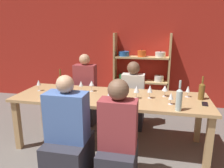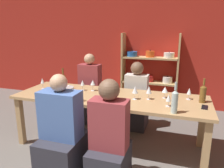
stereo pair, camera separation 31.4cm
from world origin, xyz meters
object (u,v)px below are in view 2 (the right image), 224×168
wine_glass_white_c (135,90)px  person_near_b (62,140)px  wine_glass_red_a (149,90)px  wine_glass_red_b (165,90)px  wine_bottle_green (63,81)px  wine_glass_white_a (93,83)px  wine_bottle_dark (175,101)px  wine_glass_white_e (189,92)px  mixing_bowl (66,91)px  wine_glass_white_d (169,98)px  wine_bottle_amber (203,93)px  wine_glass_empty_b (42,81)px  dining_table (110,101)px  shelf_unit (148,77)px  person_far_a (90,97)px  person_near_a (109,146)px  person_far_b (136,103)px  wine_glass_empty_a (80,93)px  wine_glass_white_b (83,83)px  wine_glass_red_c (107,93)px  cell_phone (205,107)px

wine_glass_white_c → person_near_b: bearing=-131.7°
wine_glass_red_a → wine_glass_red_b: (0.20, 0.12, -0.01)m
wine_bottle_green → wine_glass_white_a: (0.47, 0.06, -0.01)m
wine_bottle_dark → wine_glass_white_e: 0.59m
mixing_bowl → wine_glass_white_d: wine_glass_white_d is taller
wine_bottle_amber → wine_glass_empty_b: 2.35m
wine_glass_white_a → wine_bottle_amber: bearing=-2.3°
dining_table → shelf_unit: bearing=82.1°
wine_glass_red_a → person_far_a: person_far_a is taller
person_near_a → person_far_a: bearing=120.2°
person_near_a → person_far_b: person_near_a is taller
wine_glass_empty_a → wine_glass_white_e: size_ratio=1.04×
dining_table → wine_bottle_amber: bearing=5.0°
mixing_bowl → wine_glass_white_a: 0.43m
wine_glass_white_d → person_near_b: (-1.13, -0.62, -0.43)m
wine_glass_white_c → wine_glass_white_e: 0.73m
wine_glass_empty_b → person_far_a: (0.50, 0.72, -0.43)m
wine_glass_white_b → wine_glass_red_b: bearing=0.3°
wine_bottle_amber → wine_glass_white_a: (-1.55, 0.06, 0.00)m
wine_bottle_dark → person_near_a: person_near_a is taller
wine_glass_white_b → wine_glass_white_c: wine_glass_white_c is taller
wine_glass_empty_b → person_near_b: (0.81, -0.83, -0.45)m
wine_glass_empty_a → wine_glass_white_e: bearing=20.8°
wine_bottle_amber → wine_glass_white_b: size_ratio=1.98×
shelf_unit → person_near_a: bearing=-90.0°
person_far_a → wine_glass_white_d: bearing=147.5°
wine_glass_red_c → person_far_b: bearing=80.5°
wine_glass_red_c → person_near_a: person_near_a is taller
wine_glass_white_b → person_near_b: 1.05m
dining_table → person_far_a: bearing=130.2°
person_near_a → wine_glass_white_a: bearing=121.8°
cell_phone → person_far_a: bearing=156.0°
dining_table → wine_bottle_amber: wine_bottle_amber is taller
wine_bottle_amber → person_far_b: 1.26m
wine_glass_white_b → person_far_b: 1.04m
mixing_bowl → wine_glass_red_a: 1.18m
wine_glass_white_e → wine_glass_white_b: bearing=-178.2°
dining_table → wine_bottle_dark: wine_bottle_dark is taller
person_far_b → wine_bottle_dark: bearing=120.6°
wine_glass_white_c → wine_glass_white_b: bearing=168.8°
wine_bottle_amber → person_near_b: (-1.54, -0.91, -0.45)m
wine_glass_white_a → wine_glass_white_e: (1.39, 0.02, -0.02)m
wine_bottle_amber → wine_glass_empty_a: bearing=-163.9°
wine_glass_white_d → person_far_a: person_far_a is taller
wine_glass_red_a → person_near_a: person_near_a is taller
wine_glass_empty_b → wine_glass_red_b: wine_glass_empty_b is taller
wine_bottle_dark → person_far_b: person_far_b is taller
wine_bottle_green → wine_bottle_dark: wine_bottle_dark is taller
wine_glass_red_c → wine_glass_white_e: 1.11m
dining_table → person_near_b: size_ratio=2.22×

